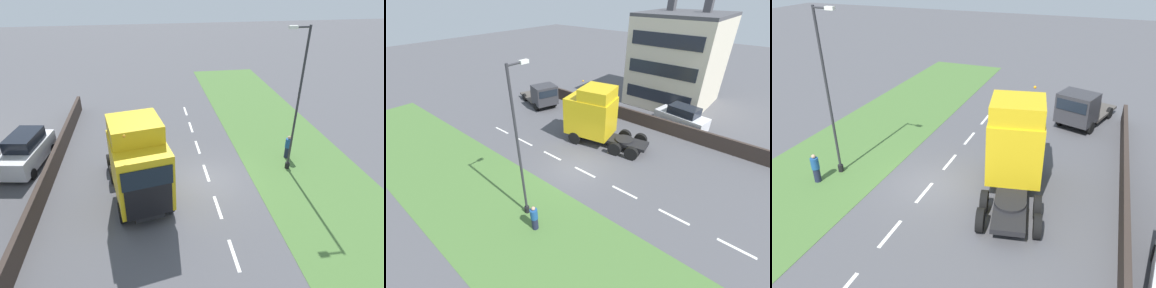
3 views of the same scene
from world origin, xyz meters
TOP-DOWN VIEW (x-y plane):
  - ground_plane at (0.00, 0.00)m, footprint 120.00×120.00m
  - grass_verge at (-6.00, 0.00)m, footprint 7.00×44.00m
  - lane_markings at (0.00, -0.70)m, footprint 0.16×21.00m
  - boundary_wall at (9.00, 0.00)m, footprint 0.25×24.00m
  - lorry_cab at (3.86, 1.51)m, footprint 3.75×6.91m
  - flatbed_truck at (6.16, 9.93)m, footprint 3.90×5.87m
  - lamp_post at (-4.95, -0.48)m, footprint 1.26×0.28m
  - pedestrian at (-5.51, -1.71)m, footprint 0.39×0.39m

SIDE VIEW (x-z plane):
  - ground_plane at x=0.00m, z-range 0.00..0.00m
  - lane_markings at x=0.00m, z-range 0.00..0.00m
  - grass_verge at x=-6.00m, z-range 0.00..0.01m
  - boundary_wall at x=9.00m, z-range 0.00..1.23m
  - pedestrian at x=-5.51m, z-range -0.02..1.53m
  - flatbed_truck at x=6.16m, z-range 0.08..2.56m
  - lorry_cab at x=3.86m, z-range -0.06..4.72m
  - lamp_post at x=-4.95m, z-range -0.20..8.21m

